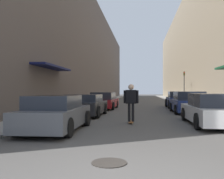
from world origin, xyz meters
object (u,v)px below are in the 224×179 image
Objects in this scene: parked_car_right_1 at (188,103)px; parked_car_left_0 at (56,114)px; parked_car_left_1 at (85,105)px; skateboarder at (131,99)px; traffic_light at (184,83)px; parked_car_left_2 at (104,101)px; manhole_cover at (109,163)px; parked_car_right_0 at (212,110)px; parked_car_right_2 at (178,100)px.

parked_car_left_0 is at bearing -127.45° from parked_car_right_1.
parked_car_right_1 reaches higher than parked_car_left_1.
traffic_light is at bearing 73.75° from skateboarder.
parked_car_left_2 is 1.16× the size of parked_car_right_1.
skateboarder is 6.20m from manhole_cover.
parked_car_left_0 is 1.19× the size of traffic_light.
parked_car_left_2 is 1.03× the size of parked_car_right_0.
skateboarder reaches higher than parked_car_left_2.
parked_car_right_0 is at bearing 20.07° from parked_car_left_0.
manhole_cover is 25.10m from traffic_light.
parked_car_left_2 is (0.23, 5.63, 0.02)m from parked_car_left_1.
parked_car_left_0 is 22.19m from traffic_light.
parked_car_left_0 is 9.94m from parked_car_right_1.
parked_car_right_2 is 16.84m from manhole_cover.
manhole_cover is 0.20× the size of traffic_light.
parked_car_left_0 is 0.88× the size of parked_car_left_2.
skateboarder is (2.74, -2.96, 0.46)m from parked_car_left_1.
manhole_cover is at bearing -107.40° from parked_car_right_1.
parked_car_left_2 is 6.79× the size of manhole_cover.
parked_car_left_1 is 9.64m from parked_car_right_2.
skateboarder reaches higher than parked_car_left_0.
parked_car_left_0 is 1.00× the size of parked_car_left_1.
parked_car_left_2 reaches higher than manhole_cover.
parked_car_right_0 is 10.53m from parked_car_right_2.
traffic_light is (7.91, 20.66, 1.68)m from parked_car_left_0.
parked_car_left_0 is 4.47m from manhole_cover.
traffic_light reaches higher than manhole_cover.
parked_car_left_1 is (-0.15, 5.35, -0.01)m from parked_car_left_0.
parked_car_left_0 reaches higher than parked_car_left_1.
parked_car_right_0 reaches higher than parked_car_left_0.
parked_car_right_2 is at bearing -102.92° from traffic_light.
parked_car_right_0 is at bearing -96.05° from traffic_light.
traffic_light is at bearing 81.69° from parked_car_right_1.
parked_car_right_1 is at bearing 57.85° from skateboarder.
parked_car_left_2 is at bearing -164.01° from parked_car_right_2.
parked_car_right_2 is (0.13, 10.53, 0.04)m from parked_car_right_0.
parked_car_right_2 is at bearing 64.40° from parked_car_left_0.
parked_car_left_1 is 0.89× the size of parked_car_left_2.
traffic_light reaches higher than parked_car_left_0.
parked_car_left_0 is 10.98m from parked_car_left_2.
skateboarder reaches higher than parked_car_right_1.
parked_car_right_1 is 12.19m from manhole_cover.
parked_car_left_1 is 0.91× the size of parked_car_right_0.
parked_car_right_0 is 6.61× the size of manhole_cover.
parked_car_right_0 is at bearing -3.69° from skateboarder.
parked_car_left_2 is 6.25m from parked_car_right_2.
skateboarder is at bearing -122.15° from parked_car_right_1.
parked_car_right_0 is (6.11, -3.17, 0.02)m from parked_car_left_1.
skateboarder is at bearing -108.75° from parked_car_right_2.
parked_car_left_2 is at bearing 123.74° from parked_car_right_0.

